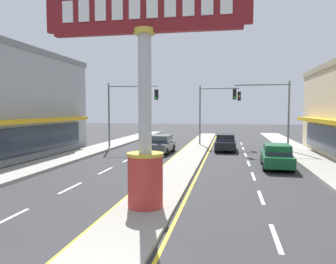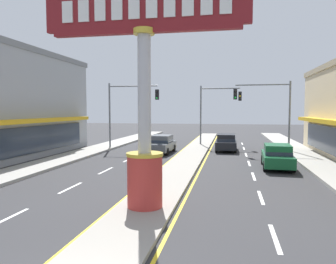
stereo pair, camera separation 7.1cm
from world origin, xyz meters
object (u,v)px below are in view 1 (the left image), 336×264
district_sign (145,95)px  traffic_light_median_far (215,105)px  traffic_light_left_side (127,104)px  sedan_far_right_lane (161,144)px  sedan_near_left_lane (277,156)px  traffic_light_right_side (268,104)px  sedan_near_right_lane (226,142)px

district_sign → traffic_light_median_far: (1.53, 22.03, -0.07)m
traffic_light_median_far → traffic_light_left_side: bearing=-148.3°
sedan_far_right_lane → sedan_near_left_lane: 10.42m
sedan_far_right_lane → sedan_near_left_lane: bearing=-32.8°
district_sign → traffic_light_median_far: 22.08m
sedan_far_right_lane → sedan_near_left_lane: size_ratio=1.00×
sedan_far_right_lane → sedan_near_left_lane: (8.76, -5.64, 0.00)m
sedan_near_left_lane → traffic_light_median_far: bearing=110.4°
traffic_light_median_far → sedan_far_right_lane: size_ratio=1.42×
traffic_light_left_side → traffic_light_right_side: size_ratio=1.00×
district_sign → sedan_near_right_lane: size_ratio=1.86×
district_sign → traffic_light_median_far: district_sign is taller
traffic_light_right_side → sedan_near_right_lane: traffic_light_right_side is taller
traffic_light_right_side → traffic_light_left_side: bearing=-177.0°
traffic_light_left_side → sedan_far_right_lane: traffic_light_left_side is taller
traffic_light_median_far → sedan_near_right_lane: 5.38m
traffic_light_left_side → traffic_light_right_side: same height
traffic_light_median_far → sedan_far_right_lane: traffic_light_median_far is taller
traffic_light_right_side → traffic_light_median_far: size_ratio=1.00×
traffic_light_median_far → sedan_near_right_lane: (1.20, -3.98, -3.41)m
district_sign → sedan_near_left_lane: district_sign is taller
traffic_light_median_far → sedan_far_right_lane: bearing=-123.4°
district_sign → sedan_near_left_lane: size_ratio=1.83×
traffic_light_left_side → sedan_near_right_lane: bearing=5.4°
district_sign → traffic_light_median_far: bearing=86.0°
sedan_near_right_lane → sedan_far_right_lane: size_ratio=0.99×
district_sign → traffic_light_right_side: size_ratio=1.30×
traffic_light_median_far → sedan_near_left_lane: bearing=-69.6°
district_sign → sedan_far_right_lane: size_ratio=1.84×
district_sign → sedan_near_left_lane: bearing=58.7°
traffic_light_left_side → sedan_near_right_lane: traffic_light_left_side is taller
traffic_light_right_side → sedan_near_right_lane: size_ratio=1.43×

